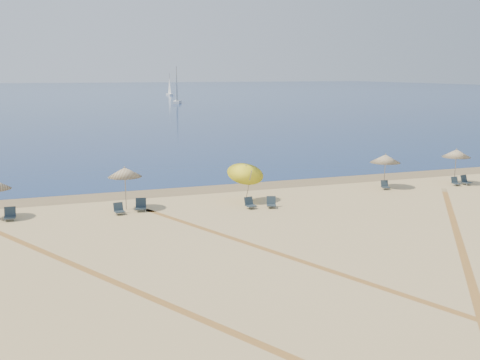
% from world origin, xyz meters
% --- Properties ---
extents(ground, '(160.00, 160.00, 0.00)m').
position_xyz_m(ground, '(0.00, 0.00, 0.00)').
color(ground, tan).
rests_on(ground, ground).
extents(ocean, '(500.00, 500.00, 0.00)m').
position_xyz_m(ocean, '(0.00, 225.00, 0.01)').
color(ocean, '#0C2151').
rests_on(ocean, ground).
extents(wet_sand, '(500.00, 500.00, 0.00)m').
position_xyz_m(wet_sand, '(0.00, 24.00, 0.00)').
color(wet_sand, olive).
rests_on(wet_sand, ground).
extents(umbrella_2, '(1.95, 1.95, 2.55)m').
position_xyz_m(umbrella_2, '(-7.02, 20.02, 2.21)').
color(umbrella_2, gray).
rests_on(umbrella_2, ground).
extents(umbrella_3, '(2.25, 2.26, 2.76)m').
position_xyz_m(umbrella_3, '(0.19, 19.43, 2.01)').
color(umbrella_3, gray).
rests_on(umbrella_3, ground).
extents(umbrella_4, '(2.07, 2.07, 2.38)m').
position_xyz_m(umbrella_4, '(10.72, 20.39, 2.04)').
color(umbrella_4, gray).
rests_on(umbrella_4, ground).
extents(umbrella_5, '(1.97, 1.97, 2.55)m').
position_xyz_m(umbrella_5, '(16.22, 19.87, 2.21)').
color(umbrella_5, gray).
rests_on(umbrella_5, ground).
extents(chair_2, '(0.61, 0.71, 0.71)m').
position_xyz_m(chair_2, '(-13.28, 19.66, 0.31)').
color(chair_2, '#1C262E').
rests_on(chair_2, ground).
extents(chair_3, '(0.61, 0.69, 0.65)m').
position_xyz_m(chair_3, '(-7.56, 19.05, 0.28)').
color(chair_3, '#1C262E').
rests_on(chair_3, ground).
extents(chair_4, '(0.74, 0.82, 0.73)m').
position_xyz_m(chair_4, '(-6.27, 19.40, 0.32)').
color(chair_4, '#1C262E').
rests_on(chair_4, ground).
extents(chair_5, '(0.65, 0.72, 0.66)m').
position_xyz_m(chair_5, '(-0.11, 17.91, 0.29)').
color(chair_5, '#1C262E').
rests_on(chair_5, ground).
extents(chair_6, '(0.73, 0.78, 0.66)m').
position_xyz_m(chair_6, '(1.15, 17.66, 0.29)').
color(chair_6, '#1C262E').
rests_on(chair_6, ground).
extents(chair_7, '(0.62, 0.69, 0.60)m').
position_xyz_m(chair_7, '(10.47, 19.91, 0.27)').
color(chair_7, '#1C262E').
rests_on(chair_7, ground).
extents(chair_8, '(0.54, 0.62, 0.60)m').
position_xyz_m(chair_8, '(15.92, 19.39, 0.27)').
color(chair_8, '#1C262E').
rests_on(chair_8, ground).
extents(chair_9, '(0.67, 0.75, 0.68)m').
position_xyz_m(chair_9, '(16.76, 19.36, 0.30)').
color(chair_9, '#1C262E').
rests_on(chair_9, ground).
extents(sailboat_0, '(3.55, 6.42, 9.30)m').
position_xyz_m(sailboat_0, '(20.24, 127.58, 2.81)').
color(sailboat_0, white).
rests_on(sailboat_0, ocean).
extents(sailboat_1, '(1.51, 5.09, 7.49)m').
position_xyz_m(sailboat_1, '(29.08, 178.40, 2.27)').
color(sailboat_1, white).
rests_on(sailboat_1, ocean).
extents(tire_tracks, '(56.23, 45.23, 0.00)m').
position_xyz_m(tire_tracks, '(-1.99, 9.01, 0.00)').
color(tire_tracks, tan).
rests_on(tire_tracks, ground).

